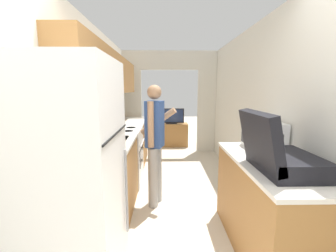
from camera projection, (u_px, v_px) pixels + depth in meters
The scene contains 13 objects.
wall_left at pixel (92, 98), 3.00m from camera, with size 0.38×6.99×2.50m.
wall_right at pixel (273, 117), 2.73m from camera, with size 0.06×6.99×2.50m.
wall_far_with_doorway at pixel (170, 96), 5.56m from camera, with size 2.70×0.06×2.50m.
counter_left at pixel (121, 158), 3.70m from camera, with size 0.62×3.43×0.93m.
counter_right at pixel (267, 207), 2.17m from camera, with size 0.62×1.48×0.93m.
refrigerator at pixel (70, 188), 1.59m from camera, with size 0.71×0.74×1.79m.
range_oven at pixel (123, 156), 3.82m from camera, with size 0.66×0.75×1.07m.
person at pixel (155, 142), 3.02m from camera, with size 0.52×0.44×1.64m.
suitcase at pixel (277, 154), 1.81m from camera, with size 0.53×0.63×0.49m.
microwave at pixel (263, 135), 2.50m from camera, with size 0.34×0.46×0.31m.
tv_cabinet at pixel (171, 135), 6.32m from camera, with size 0.90×0.42×0.64m.
television at pixel (172, 116), 6.19m from camera, with size 0.69×0.16×0.42m.
knife at pixel (122, 124), 4.21m from camera, with size 0.14×0.28×0.02m.
Camera 1 is at (-0.14, -0.99, 1.59)m, focal length 24.00 mm.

